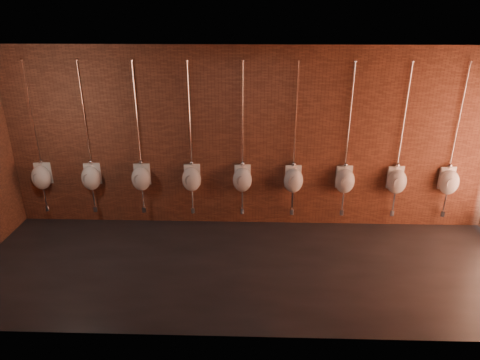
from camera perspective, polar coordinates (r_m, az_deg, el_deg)
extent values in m
plane|color=black|center=(6.80, 1.07, -11.56)|extent=(8.50, 8.50, 0.00)
cube|color=black|center=(5.67, 1.31, 16.36)|extent=(8.50, 3.00, 0.04)
cube|color=brown|center=(7.47, 1.32, 5.30)|extent=(8.50, 0.04, 3.20)
cube|color=brown|center=(4.68, 0.96, -5.58)|extent=(8.50, 0.04, 3.20)
ellipsoid|color=white|center=(8.48, -24.98, 0.30)|extent=(0.39, 0.36, 0.45)
cube|color=white|center=(8.55, -24.72, 0.85)|extent=(0.29, 0.09, 0.41)
cylinder|color=#A1A1A1|center=(8.37, -25.33, 0.18)|extent=(0.20, 0.06, 0.20)
cylinder|color=white|center=(8.24, -26.00, 7.86)|extent=(0.02, 0.02, 1.82)
sphere|color=white|center=(8.45, -25.06, 2.26)|extent=(0.08, 0.08, 0.08)
cylinder|color=white|center=(8.09, -27.11, 14.06)|extent=(0.05, 0.05, 0.01)
cylinder|color=white|center=(8.60, -24.59, -1.90)|extent=(0.03, 0.03, 0.38)
cylinder|color=white|center=(8.70, -24.33, -3.41)|extent=(0.08, 0.08, 0.11)
cylinder|color=white|center=(8.76, -24.13, -3.20)|extent=(0.03, 0.15, 0.03)
ellipsoid|color=white|center=(8.11, -19.25, 0.24)|extent=(0.39, 0.36, 0.45)
cube|color=white|center=(8.19, -19.03, 0.82)|extent=(0.29, 0.09, 0.41)
cylinder|color=#A1A1A1|center=(8.00, -19.54, 0.11)|extent=(0.20, 0.06, 0.20)
cylinder|color=white|center=(7.86, -20.08, 8.16)|extent=(0.02, 0.02, 1.82)
sphere|color=white|center=(8.08, -19.31, 2.28)|extent=(0.08, 0.08, 0.08)
cylinder|color=white|center=(7.71, -21.00, 14.70)|extent=(0.05, 0.05, 0.01)
cylinder|color=white|center=(8.25, -18.94, -2.06)|extent=(0.03, 0.03, 0.38)
cylinder|color=white|center=(8.35, -18.72, -3.63)|extent=(0.08, 0.08, 0.11)
cylinder|color=white|center=(8.41, -18.56, -3.41)|extent=(0.03, 0.15, 0.03)
ellipsoid|color=white|center=(7.83, -13.05, 0.17)|extent=(0.39, 0.36, 0.45)
cube|color=white|center=(7.92, -12.89, 0.77)|extent=(0.29, 0.09, 0.41)
cylinder|color=#A1A1A1|center=(7.72, -13.27, 0.03)|extent=(0.20, 0.06, 0.20)
cylinder|color=white|center=(7.57, -13.64, 8.39)|extent=(0.02, 0.02, 1.82)
sphere|color=white|center=(7.81, -13.09, 2.29)|extent=(0.08, 0.08, 0.08)
cylinder|color=white|center=(7.42, -14.29, 15.20)|extent=(0.05, 0.05, 0.01)
cylinder|color=white|center=(7.97, -12.83, -2.21)|extent=(0.03, 0.03, 0.38)
cylinder|color=white|center=(8.08, -12.68, -3.82)|extent=(0.08, 0.08, 0.11)
cylinder|color=white|center=(8.14, -12.56, -3.59)|extent=(0.03, 0.15, 0.03)
ellipsoid|color=white|center=(7.66, -6.48, 0.09)|extent=(0.39, 0.36, 0.45)
cube|color=white|center=(7.74, -6.39, 0.71)|extent=(0.29, 0.09, 0.41)
cylinder|color=#A1A1A1|center=(7.54, -6.61, -0.05)|extent=(0.20, 0.06, 0.20)
cylinder|color=white|center=(7.39, -6.77, 8.52)|extent=(0.02, 0.02, 1.82)
sphere|color=white|center=(7.63, -6.49, 2.26)|extent=(0.08, 0.08, 0.08)
cylinder|color=white|center=(7.23, -7.11, 15.52)|extent=(0.05, 0.05, 0.01)
cylinder|color=white|center=(7.80, -6.37, -2.33)|extent=(0.03, 0.03, 0.38)
cylinder|color=white|center=(7.90, -6.29, -3.98)|extent=(0.08, 0.08, 0.11)
cylinder|color=white|center=(7.97, -6.22, -3.75)|extent=(0.03, 0.15, 0.03)
ellipsoid|color=white|center=(7.58, 0.31, 0.01)|extent=(0.39, 0.36, 0.45)
cube|color=white|center=(7.66, 0.33, 0.63)|extent=(0.29, 0.09, 0.41)
cylinder|color=#A1A1A1|center=(7.47, 0.28, -0.13)|extent=(0.20, 0.06, 0.20)
cylinder|color=white|center=(7.31, 0.34, 8.52)|extent=(0.02, 0.02, 1.82)
sphere|color=white|center=(7.55, 0.33, 2.20)|extent=(0.08, 0.08, 0.08)
cylinder|color=white|center=(7.15, 0.36, 15.61)|extent=(0.05, 0.05, 0.01)
cylinder|color=white|center=(7.72, 0.30, -2.44)|extent=(0.03, 0.03, 0.38)
cylinder|color=white|center=(7.83, 0.30, -4.10)|extent=(0.08, 0.08, 0.11)
cylinder|color=white|center=(7.90, 0.31, -3.86)|extent=(0.03, 0.15, 0.03)
ellipsoid|color=white|center=(7.61, 7.13, -0.07)|extent=(0.39, 0.36, 0.45)
cube|color=white|center=(7.70, 7.08, 0.55)|extent=(0.29, 0.09, 0.41)
cylinder|color=#A1A1A1|center=(7.50, 7.22, -0.21)|extent=(0.20, 0.06, 0.20)
cylinder|color=white|center=(7.34, 7.50, 8.40)|extent=(0.02, 0.02, 1.82)
sphere|color=white|center=(7.59, 7.18, 2.11)|extent=(0.08, 0.08, 0.08)
cylinder|color=white|center=(7.18, 7.87, 15.45)|extent=(0.05, 0.05, 0.01)
cylinder|color=white|center=(7.76, 7.01, -2.50)|extent=(0.03, 0.03, 0.38)
cylinder|color=white|center=(7.86, 6.92, -4.16)|extent=(0.08, 0.08, 0.11)
cylinder|color=white|center=(7.93, 6.88, -3.92)|extent=(0.03, 0.15, 0.03)
ellipsoid|color=white|center=(7.75, 13.81, -0.15)|extent=(0.39, 0.36, 0.45)
cube|color=white|center=(7.83, 13.69, 0.46)|extent=(0.29, 0.09, 0.41)
cylinder|color=#A1A1A1|center=(7.64, 13.99, -0.29)|extent=(0.20, 0.06, 0.20)
cylinder|color=white|center=(7.49, 14.48, 8.15)|extent=(0.02, 0.02, 1.82)
sphere|color=white|center=(7.73, 13.89, 2.00)|extent=(0.08, 0.08, 0.08)
cylinder|color=white|center=(7.33, 15.18, 15.04)|extent=(0.05, 0.05, 0.01)
cylinder|color=white|center=(7.89, 13.57, -2.54)|extent=(0.03, 0.03, 0.38)
cylinder|color=white|center=(8.00, 13.41, -4.17)|extent=(0.08, 0.08, 0.11)
cylinder|color=white|center=(8.06, 13.31, -3.93)|extent=(0.03, 0.15, 0.03)
ellipsoid|color=white|center=(7.99, 20.16, -0.22)|extent=(0.39, 0.36, 0.45)
cube|color=white|center=(8.07, 19.98, 0.37)|extent=(0.29, 0.09, 0.41)
cylinder|color=#A1A1A1|center=(7.88, 20.43, -0.35)|extent=(0.20, 0.06, 0.20)
cylinder|color=white|center=(7.74, 21.09, 7.81)|extent=(0.02, 0.02, 1.82)
sphere|color=white|center=(7.97, 20.27, 1.86)|extent=(0.08, 0.08, 0.08)
cylinder|color=white|center=(7.58, 22.06, 14.44)|extent=(0.05, 0.05, 0.01)
cylinder|color=white|center=(8.13, 19.83, -2.54)|extent=(0.03, 0.03, 0.38)
cylinder|color=white|center=(8.23, 19.61, -4.12)|extent=(0.08, 0.08, 0.11)
cylinder|color=white|center=(8.30, 19.46, -3.89)|extent=(0.03, 0.15, 0.03)
ellipsoid|color=white|center=(8.33, 26.08, -0.28)|extent=(0.39, 0.36, 0.45)
cube|color=white|center=(8.40, 25.85, 0.29)|extent=(0.29, 0.09, 0.41)
cylinder|color=#A1A1A1|center=(8.22, 26.41, -0.41)|extent=(0.20, 0.06, 0.20)
cylinder|color=white|center=(8.08, 27.20, 7.40)|extent=(0.02, 0.02, 1.82)
sphere|color=white|center=(8.30, 26.20, 1.71)|extent=(0.08, 0.08, 0.08)
cylinder|color=white|center=(7.93, 28.38, 13.72)|extent=(0.05, 0.05, 0.01)
cylinder|color=white|center=(8.46, 25.68, -2.51)|extent=(0.03, 0.03, 0.38)
cylinder|color=white|center=(8.56, 25.40, -4.04)|extent=(0.08, 0.08, 0.11)
cylinder|color=white|center=(8.62, 25.22, -3.82)|extent=(0.03, 0.15, 0.03)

